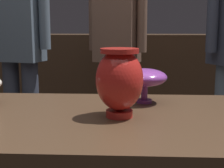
{
  "coord_description": "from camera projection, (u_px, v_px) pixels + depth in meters",
  "views": [
    {
      "loc": [
        0.07,
        -0.99,
        1.07
      ],
      "look_at": [
        0.02,
        -0.01,
        0.9
      ],
      "focal_mm": 52.94,
      "sensor_mm": 36.0,
      "label": 1
    }
  ],
  "objects": [
    {
      "name": "vase_tall_behind",
      "position": [
        145.0,
        78.0,
        1.17
      ],
      "size": [
        0.16,
        0.16,
        0.12
      ],
      "color": "#7A388E",
      "rests_on": "display_plinth"
    },
    {
      "name": "shelf_vase_far_left",
      "position": [
        16.0,
        28.0,
        3.26
      ],
      "size": [
        0.09,
        0.09,
        0.18
      ],
      "color": "#7A388E",
      "rests_on": "back_display_shelf"
    },
    {
      "name": "visitor_near_left",
      "position": [
        18.0,
        36.0,
        2.18
      ],
      "size": [
        0.46,
        0.26,
        1.7
      ],
      "rotation": [
        0.0,
        0.0,
        2.87
      ],
      "color": "#333847",
      "rests_on": "ground_plane"
    },
    {
      "name": "shelf_vase_center",
      "position": [
        121.0,
        28.0,
        3.19
      ],
      "size": [
        0.09,
        0.09,
        0.18
      ],
      "color": "#477A38",
      "rests_on": "back_display_shelf"
    },
    {
      "name": "visitor_center_back",
      "position": [
        117.0,
        41.0,
        2.44
      ],
      "size": [
        0.43,
        0.3,
        1.63
      ],
      "rotation": [
        0.0,
        0.0,
        2.7
      ],
      "color": "brown",
      "rests_on": "ground_plane"
    },
    {
      "name": "back_display_shelf",
      "position": [
        121.0,
        85.0,
        3.24
      ],
      "size": [
        2.6,
        0.4,
        0.99
      ],
      "color": "#422D1E",
      "rests_on": "ground_plane"
    },
    {
      "name": "vase_centerpiece",
      "position": [
        119.0,
        80.0,
        0.99
      ],
      "size": [
        0.14,
        0.14,
        0.21
      ],
      "color": "red",
      "rests_on": "display_plinth"
    }
  ]
}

